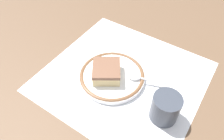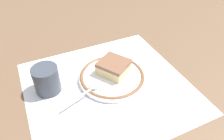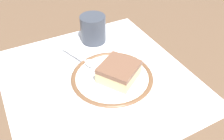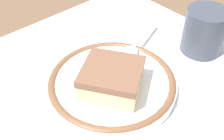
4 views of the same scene
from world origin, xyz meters
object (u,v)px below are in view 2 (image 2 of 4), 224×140
at_px(plate, 112,77).
at_px(cup, 47,81).
at_px(cake_slice, 114,67).
at_px(napkin, 82,124).
at_px(spoon, 91,89).

xyz_separation_m(plate, cup, (0.18, -0.03, 0.02)).
relative_size(cake_slice, napkin, 0.79).
bearing_deg(spoon, cup, -32.40).
bearing_deg(cup, spoon, 147.60).
bearing_deg(cake_slice, plate, 47.04).
xyz_separation_m(spoon, napkin, (0.06, 0.08, -0.02)).
xyz_separation_m(plate, cake_slice, (-0.01, -0.01, 0.02)).
xyz_separation_m(cake_slice, cup, (0.19, -0.02, 0.00)).
height_order(cake_slice, spoon, cake_slice).
xyz_separation_m(plate, spoon, (0.07, 0.03, 0.01)).
xyz_separation_m(plate, napkin, (0.13, 0.11, -0.01)).
distance_m(cake_slice, spoon, 0.10).
bearing_deg(spoon, cake_slice, -153.86).
relative_size(plate, cup, 2.51).
distance_m(cup, napkin, 0.16).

